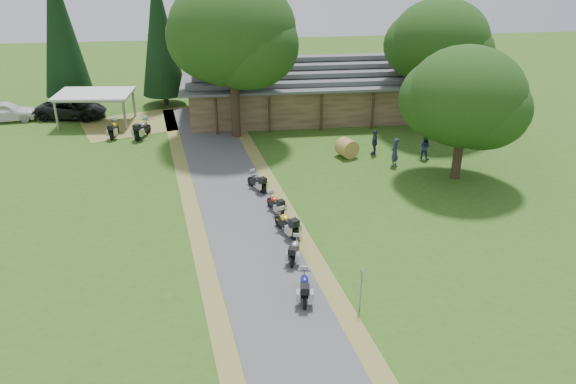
{
  "coord_description": "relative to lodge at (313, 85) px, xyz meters",
  "views": [
    {
      "loc": [
        -1.46,
        -21.26,
        14.31
      ],
      "look_at": [
        1.72,
        5.38,
        1.6
      ],
      "focal_mm": 35.0,
      "sensor_mm": 36.0,
      "label": 1
    }
  ],
  "objects": [
    {
      "name": "car_dark_suv",
      "position": [
        -19.83,
        1.08,
        -1.3
      ],
      "size": [
        3.7,
        6.39,
        2.3
      ],
      "primitive_type": "imported",
      "rotation": [
        0.0,
        0.0,
        1.37
      ],
      "color": "black",
      "rests_on": "ground"
    },
    {
      "name": "oak_lodge_right",
      "position": [
        8.58,
        -4.96,
        2.99
      ],
      "size": [
        7.22,
        7.22,
        10.88
      ],
      "primitive_type": null,
      "color": "#13350F",
      "rests_on": "ground"
    },
    {
      "name": "cedar_far",
      "position": [
        -20.66,
        4.73,
        3.85
      ],
      "size": [
        4.01,
        4.01,
        12.6
      ],
      "primitive_type": "cone",
      "color": "black",
      "rests_on": "ground"
    },
    {
      "name": "lodge",
      "position": [
        0.0,
        0.0,
        0.0
      ],
      "size": [
        21.4,
        9.4,
        4.9
      ],
      "primitive_type": null,
      "color": "brown",
      "rests_on": "ground"
    },
    {
      "name": "motorcycle_row_e",
      "position": [
        -5.69,
        -14.73,
        -1.87
      ],
      "size": [
        1.31,
        1.76,
        1.16
      ],
      "primitive_type": null,
      "rotation": [
        0.0,
        0.0,
        2.08
      ],
      "color": "black",
      "rests_on": "ground"
    },
    {
      "name": "hay_bale",
      "position": [
        0.8,
        -10.08,
        -1.82
      ],
      "size": [
        1.62,
        1.56,
        1.27
      ],
      "primitive_type": "cylinder",
      "rotation": [
        1.57,
        0.0,
        0.39
      ],
      "color": "olive",
      "rests_on": "ground"
    },
    {
      "name": "cedar_near",
      "position": [
        -12.47,
        4.15,
        3.32
      ],
      "size": [
        3.8,
        3.8,
        11.55
      ],
      "primitive_type": "cone",
      "color": "black",
      "rests_on": "ground"
    },
    {
      "name": "car_white_sedan",
      "position": [
        -25.0,
        0.92,
        -1.44
      ],
      "size": [
        3.24,
        6.33,
        2.03
      ],
      "primitive_type": "imported",
      "rotation": [
        0.0,
        0.0,
        1.69
      ],
      "color": "white",
      "rests_on": "ground"
    },
    {
      "name": "oak_lodge_left",
      "position": [
        -6.57,
        -5.05,
        3.8
      ],
      "size": [
        8.99,
        8.99,
        12.5
      ],
      "primitive_type": null,
      "color": "#13350F",
      "rests_on": "ground"
    },
    {
      "name": "motorcycle_row_d",
      "position": [
        -4.87,
        -17.75,
        -1.88
      ],
      "size": [
        1.11,
        1.74,
        1.13
      ],
      "primitive_type": null,
      "rotation": [
        0.0,
        0.0,
        1.95
      ],
      "color": "red",
      "rests_on": "ground"
    },
    {
      "name": "motorcycle_row_a",
      "position": [
        -4.44,
        -25.81,
        -1.83
      ],
      "size": [
        0.81,
        1.87,
        1.24
      ],
      "primitive_type": null,
      "rotation": [
        0.0,
        0.0,
        1.45
      ],
      "color": "navy",
      "rests_on": "ground"
    },
    {
      "name": "driveway",
      "position": [
        -6.5,
        -20.0,
        -2.45
      ],
      "size": [
        51.95,
        51.95,
        0.0
      ],
      "primitive_type": "plane",
      "rotation": [
        0.0,
        0.0,
        0.14
      ],
      "color": "#4D4D4F",
      "rests_on": "ground"
    },
    {
      "name": "motorcycle_row_b",
      "position": [
        -4.45,
        -22.73,
        -1.88
      ],
      "size": [
        1.02,
        1.75,
        1.14
      ],
      "primitive_type": null,
      "rotation": [
        0.0,
        0.0,
        1.26
      ],
      "color": "#9C9FA3",
      "rests_on": "ground"
    },
    {
      "name": "sign_post",
      "position": [
        -2.28,
        -26.84,
        -1.48
      ],
      "size": [
        0.35,
        0.06,
        1.93
      ],
      "primitive_type": null,
      "color": "gray",
      "rests_on": "ground"
    },
    {
      "name": "person_a",
      "position": [
        3.56,
        -12.01,
        -1.33
      ],
      "size": [
        0.77,
        0.77,
        2.23
      ],
      "primitive_type": "imported",
      "rotation": [
        0.0,
        0.0,
        3.92
      ],
      "color": "navy",
      "rests_on": "ground"
    },
    {
      "name": "ground",
      "position": [
        -6.0,
        -24.0,
        -2.45
      ],
      "size": [
        120.0,
        120.0,
        0.0
      ],
      "primitive_type": "plane",
      "color": "#315417",
      "rests_on": "ground"
    },
    {
      "name": "motorcycle_carport_b",
      "position": [
        -13.53,
        -4.43,
        -1.73
      ],
      "size": [
        1.37,
        2.21,
        1.44
      ],
      "primitive_type": null,
      "rotation": [
        0.0,
        0.0,
        1.22
      ],
      "color": "slate",
      "rests_on": "ground"
    },
    {
      "name": "motorcycle_carport_a",
      "position": [
        -15.68,
        -4.0,
        -1.79
      ],
      "size": [
        0.8,
        1.97,
        1.31
      ],
      "primitive_type": null,
      "rotation": [
        0.0,
        0.0,
        1.48
      ],
      "color": "#C89500",
      "rests_on": "ground"
    },
    {
      "name": "oak_driveway",
      "position": [
        6.81,
        -14.42,
        1.78
      ],
      "size": [
        7.04,
        7.04,
        8.45
      ],
      "primitive_type": null,
      "color": "#13350F",
      "rests_on": "ground"
    },
    {
      "name": "carport",
      "position": [
        -17.51,
        -0.58,
        -1.2
      ],
      "size": [
        6.1,
        4.35,
        2.5
      ],
      "primitive_type": null,
      "rotation": [
        0.0,
        0.0,
        -0.09
      ],
      "color": "silver",
      "rests_on": "ground"
    },
    {
      "name": "motorcycle_row_c",
      "position": [
        -4.55,
        -20.24,
        -1.79
      ],
      "size": [
        1.36,
        2.02,
        1.32
      ],
      "primitive_type": null,
      "rotation": [
        0.0,
        0.0,
        1.99
      ],
      "color": "gold",
      "rests_on": "ground"
    },
    {
      "name": "person_c",
      "position": [
        2.78,
        -9.85,
        -1.41
      ],
      "size": [
        0.65,
        0.72,
        2.07
      ],
      "primitive_type": "imported",
      "rotation": [
        0.0,
        0.0,
        4.22
      ],
      "color": "navy",
      "rests_on": "ground"
    },
    {
      "name": "person_b",
      "position": [
        5.93,
        -11.05,
        -1.44
      ],
      "size": [
        0.7,
        0.69,
        2.01
      ],
      "primitive_type": "imported",
      "rotation": [
        0.0,
        0.0,
        2.42
      ],
      "color": "navy",
      "rests_on": "ground"
    }
  ]
}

